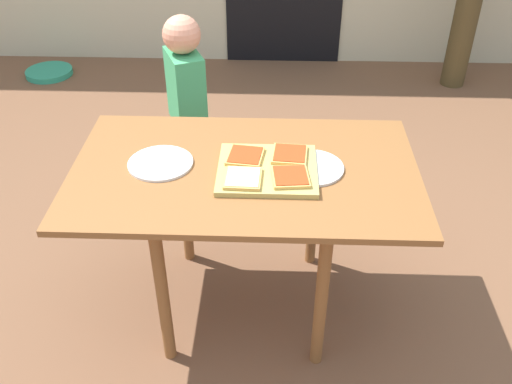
# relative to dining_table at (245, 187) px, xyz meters

# --- Properties ---
(ground_plane) EXTENTS (16.00, 16.00, 0.00)m
(ground_plane) POSITION_rel_dining_table_xyz_m (0.00, 0.00, -0.62)
(ground_plane) COLOR brown
(dining_table) EXTENTS (1.26, 0.76, 0.70)m
(dining_table) POSITION_rel_dining_table_xyz_m (0.00, 0.00, 0.00)
(dining_table) COLOR brown
(dining_table) RESTS_ON ground
(cutting_board) EXTENTS (0.35, 0.32, 0.02)m
(cutting_board) POSITION_rel_dining_table_xyz_m (0.08, -0.02, 0.09)
(cutting_board) COLOR tan
(cutting_board) RESTS_ON dining_table
(pizza_slice_far_left) EXTENTS (0.14, 0.15, 0.01)m
(pizza_slice_far_left) POSITION_rel_dining_table_xyz_m (0.00, 0.04, 0.11)
(pizza_slice_far_left) COLOR #E0AC56
(pizza_slice_far_left) RESTS_ON cutting_board
(pizza_slice_far_right) EXTENTS (0.14, 0.14, 0.01)m
(pizza_slice_far_right) POSITION_rel_dining_table_xyz_m (0.16, 0.06, 0.11)
(pizza_slice_far_right) COLOR #E0AC56
(pizza_slice_far_right) RESTS_ON cutting_board
(pizza_slice_near_left) EXTENTS (0.13, 0.14, 0.01)m
(pizza_slice_near_left) POSITION_rel_dining_table_xyz_m (-0.00, -0.10, 0.11)
(pizza_slice_near_left) COLOR #E0AC56
(pizza_slice_near_left) RESTS_ON cutting_board
(pizza_slice_near_right) EXTENTS (0.14, 0.15, 0.01)m
(pizza_slice_near_right) POSITION_rel_dining_table_xyz_m (0.16, -0.09, 0.11)
(pizza_slice_near_right) COLOR #E0AC56
(pizza_slice_near_right) RESTS_ON cutting_board
(plate_white_right) EXTENTS (0.24, 0.24, 0.01)m
(plate_white_right) POSITION_rel_dining_table_xyz_m (0.24, 0.01, 0.09)
(plate_white_right) COLOR silver
(plate_white_right) RESTS_ON dining_table
(plate_white_left) EXTENTS (0.24, 0.24, 0.01)m
(plate_white_left) POSITION_rel_dining_table_xyz_m (-0.31, 0.02, 0.09)
(plate_white_left) COLOR white
(plate_white_left) RESTS_ON dining_table
(child_left) EXTENTS (0.22, 0.28, 1.01)m
(child_left) POSITION_rel_dining_table_xyz_m (-0.32, 0.76, -0.04)
(child_left) COLOR #474039
(child_left) RESTS_ON ground
(garden_hose_coil) EXTENTS (0.35, 0.35, 0.04)m
(garden_hose_coil) POSITION_rel_dining_table_xyz_m (-1.65, 2.33, -0.60)
(garden_hose_coil) COLOR #2E9D77
(garden_hose_coil) RESTS_ON ground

